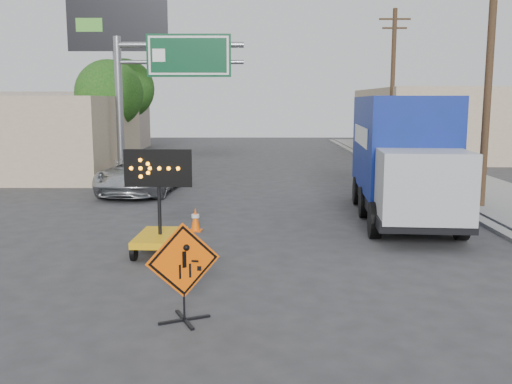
{
  "coord_description": "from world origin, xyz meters",
  "views": [
    {
      "loc": [
        0.17,
        -9.7,
        3.78
      ],
      "look_at": [
        0.13,
        3.54,
        1.66
      ],
      "focal_mm": 40.0,
      "sensor_mm": 36.0,
      "label": 1
    }
  ],
  "objects_px": {
    "box_truck": "(402,164)",
    "arrow_board": "(160,230)",
    "construction_sign": "(183,270)",
    "pickup_truck": "(143,173)"
  },
  "relations": [
    {
      "from": "arrow_board",
      "to": "pickup_truck",
      "type": "relative_size",
      "value": 0.45
    },
    {
      "from": "pickup_truck",
      "to": "arrow_board",
      "type": "bearing_deg",
      "value": -70.38
    },
    {
      "from": "pickup_truck",
      "to": "box_truck",
      "type": "height_order",
      "value": "box_truck"
    },
    {
      "from": "construction_sign",
      "to": "pickup_truck",
      "type": "bearing_deg",
      "value": 79.6
    },
    {
      "from": "arrow_board",
      "to": "construction_sign",
      "type": "bearing_deg",
      "value": -72.96
    },
    {
      "from": "construction_sign",
      "to": "box_truck",
      "type": "distance_m",
      "value": 10.62
    },
    {
      "from": "arrow_board",
      "to": "box_truck",
      "type": "relative_size",
      "value": 0.31
    },
    {
      "from": "arrow_board",
      "to": "pickup_truck",
      "type": "distance_m",
      "value": 9.99
    },
    {
      "from": "box_truck",
      "to": "arrow_board",
      "type": "bearing_deg",
      "value": -143.44
    },
    {
      "from": "arrow_board",
      "to": "box_truck",
      "type": "distance_m",
      "value": 8.4
    }
  ]
}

